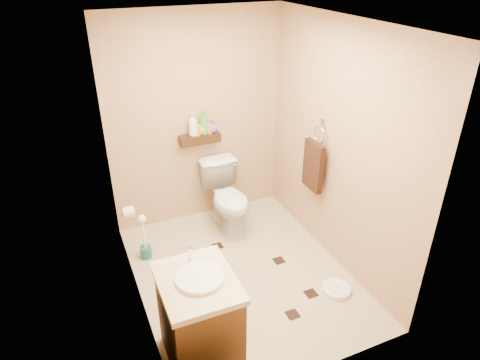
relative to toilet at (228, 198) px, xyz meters
name	(u,v)px	position (x,y,z in m)	size (l,w,h in m)	color
ground	(242,274)	(-0.19, -0.83, -0.39)	(2.50, 2.50, 0.00)	#BFAB8C
wall_back	(197,121)	(-0.19, 0.42, 0.81)	(2.00, 0.04, 2.40)	tan
wall_front	(322,248)	(-0.19, -2.08, 0.81)	(2.00, 0.04, 2.40)	tan
wall_left	(127,190)	(-1.19, -0.83, 0.81)	(0.04, 2.50, 2.40)	tan
wall_right	(338,149)	(0.81, -0.83, 0.81)	(0.04, 2.50, 2.40)	tan
ceiling	(243,23)	(-0.19, -0.83, 2.01)	(2.00, 2.50, 0.02)	silver
wall_shelf	(200,139)	(-0.19, 0.34, 0.63)	(0.46, 0.14, 0.10)	#35200E
floor_accents	(248,277)	(-0.16, -0.90, -0.38)	(1.17, 1.32, 0.01)	black
toilet	(228,198)	(0.00, 0.00, 0.00)	(0.43, 0.76, 0.77)	white
vanity	(200,320)	(-0.89, -1.62, 0.03)	(0.55, 0.67, 0.93)	brown
bathroom_scale	(336,289)	(0.53, -1.42, -0.36)	(0.31, 0.31, 0.06)	white
toilet_brush	(145,243)	(-1.01, -0.18, -0.20)	(0.12, 0.12, 0.53)	#18615C
towel_ring	(314,164)	(0.72, -0.58, 0.56)	(0.12, 0.30, 0.76)	silver
toilet_paper	(128,212)	(-1.13, -0.18, 0.22)	(0.12, 0.11, 0.12)	white
bottle_a	(193,124)	(-0.26, 0.34, 0.82)	(0.10, 0.10, 0.26)	white
bottle_b	(198,127)	(-0.21, 0.34, 0.77)	(0.08, 0.08, 0.17)	orange
bottle_c	(201,128)	(-0.17, 0.34, 0.76)	(0.11, 0.11, 0.14)	orange
bottle_d	(204,123)	(-0.14, 0.34, 0.82)	(0.10, 0.10, 0.26)	green
bottle_e	(209,126)	(-0.08, 0.34, 0.76)	(0.07, 0.07, 0.16)	#F77452
bottle_f	(213,126)	(-0.04, 0.34, 0.76)	(0.11, 0.11, 0.14)	#4F4FC5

